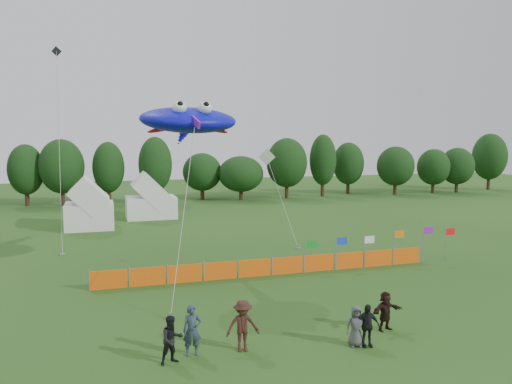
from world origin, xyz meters
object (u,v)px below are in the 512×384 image
object	(u,v)px
tent_left	(89,207)
spectator_a	(192,330)
tent_right	(151,200)
barrier_fence	(271,267)
spectator_b	(172,340)
stingray_kite	(188,121)
spectator_c	(243,326)
spectator_d	(367,325)
spectator_f	(385,311)
spectator_e	(356,326)

from	to	relation	value
tent_left	spectator_a	world-z (taller)	tent_left
tent_right	barrier_fence	world-z (taller)	tent_right
tent_right	spectator_b	size ratio (longest dim) A/B	2.88
spectator_a	stingray_kite	distance (m)	13.00
spectator_c	stingray_kite	world-z (taller)	stingray_kite
spectator_b	spectator_d	size ratio (longest dim) A/B	1.05
spectator_a	spectator_f	distance (m)	7.98
spectator_e	spectator_f	size ratio (longest dim) A/B	0.96
spectator_e	spectator_f	bearing A→B (deg)	40.70
tent_left	spectator_a	xyz separation A→B (m)	(4.05, -28.56, -0.92)
spectator_b	spectator_e	distance (m)	6.87
tent_left	barrier_fence	bearing A→B (deg)	-61.93
spectator_a	spectator_c	distance (m)	1.85
tent_right	spectator_e	world-z (taller)	tent_right
tent_left	spectator_a	size ratio (longest dim) A/B	2.23
spectator_a	stingray_kite	xyz separation A→B (m)	(1.70, 10.19, 7.89)
spectator_b	spectator_d	world-z (taller)	spectator_b
tent_right	spectator_c	bearing A→B (deg)	-89.77
tent_left	tent_right	xyz separation A→B (m)	(5.75, 4.43, -0.10)
spectator_b	spectator_d	bearing A→B (deg)	-21.74
tent_left	spectator_c	xyz separation A→B (m)	(5.89, -28.76, -0.88)
spectator_b	tent_right	bearing A→B (deg)	70.05
tent_right	spectator_e	bearing A→B (deg)	-82.73
spectator_a	spectator_c	size ratio (longest dim) A/B	0.97
tent_left	spectator_b	bearing A→B (deg)	-83.60
tent_right	spectator_a	world-z (taller)	tent_right
spectator_d	spectator_b	bearing A→B (deg)	-177.16
spectator_e	spectator_f	world-z (taller)	spectator_f
barrier_fence	spectator_d	distance (m)	10.50
spectator_c	spectator_d	xyz separation A→B (m)	(4.59, -1.00, -0.15)
tent_right	spectator_d	world-z (taller)	tent_right
barrier_fence	spectator_b	world-z (taller)	spectator_b
tent_right	spectator_f	bearing A→B (deg)	-79.23
spectator_d	stingray_kite	world-z (taller)	stingray_kite
spectator_f	tent_left	bearing A→B (deg)	102.25
tent_left	spectator_d	bearing A→B (deg)	-70.61
spectator_e	spectator_f	distance (m)	2.20
tent_left	spectator_b	xyz separation A→B (m)	(3.25, -29.00, -0.99)
spectator_e	spectator_d	bearing A→B (deg)	-10.06
tent_right	stingray_kite	world-z (taller)	stingray_kite
spectator_b	barrier_fence	bearing A→B (deg)	38.48
barrier_fence	spectator_a	bearing A→B (deg)	-123.87
spectator_b	spectator_f	world-z (taller)	spectator_b
spectator_d	barrier_fence	bearing A→B (deg)	99.97
tent_left	barrier_fence	xyz separation A→B (m)	(10.28, -19.28, -1.35)
tent_right	spectator_f	size ratio (longest dim) A/B	3.04
barrier_fence	stingray_kite	distance (m)	9.52
barrier_fence	tent_left	bearing A→B (deg)	118.07
spectator_b	spectator_c	world-z (taller)	spectator_c
tent_right	spectator_a	bearing A→B (deg)	-92.96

